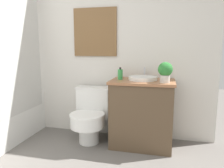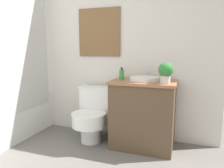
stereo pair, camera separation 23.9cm
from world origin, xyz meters
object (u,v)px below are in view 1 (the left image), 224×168
(sink, at_px, (143,78))
(soap_bottle, at_px, (120,74))
(toilet, at_px, (91,114))
(potted_plant, at_px, (165,71))

(sink, relative_size, soap_bottle, 2.54)
(toilet, bearing_deg, sink, 3.28)
(sink, distance_m, soap_bottle, 0.27)
(sink, height_order, potted_plant, potted_plant)
(toilet, distance_m, soap_bottle, 0.63)
(toilet, bearing_deg, potted_plant, -7.06)
(sink, bearing_deg, toilet, -176.72)
(soap_bottle, bearing_deg, sink, 5.74)
(potted_plant, bearing_deg, toilet, 172.94)
(potted_plant, bearing_deg, sink, 149.68)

